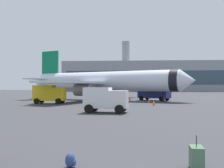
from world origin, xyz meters
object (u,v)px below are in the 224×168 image
(airplane_at_gate, at_px, (102,82))
(safety_cone_mid, at_px, (154,103))
(rolling_suitcase, at_px, (196,157))
(traveller_backpack, at_px, (71,160))
(fuel_truck, at_px, (154,91))
(safety_cone_near, at_px, (130,98))
(service_truck, at_px, (49,93))
(cargo_van, at_px, (105,99))
(safety_cone_outer, at_px, (62,99))
(safety_cone_far, at_px, (149,100))

(airplane_at_gate, bearing_deg, safety_cone_mid, -56.82)
(rolling_suitcase, distance_m, traveller_backpack, 4.10)
(fuel_truck, relative_size, safety_cone_near, 8.41)
(fuel_truck, height_order, traveller_backpack, fuel_truck)
(airplane_at_gate, xyz_separation_m, safety_cone_near, (5.38, 0.48, -3.28))
(service_truck, distance_m, safety_cone_mid, 16.37)
(rolling_suitcase, bearing_deg, airplane_at_gate, 100.13)
(safety_cone_near, bearing_deg, service_truck, -139.94)
(cargo_van, relative_size, safety_cone_near, 6.12)
(safety_cone_outer, relative_size, traveller_backpack, 1.40)
(airplane_at_gate, xyz_separation_m, rolling_suitcase, (7.25, -40.56, -3.27))
(service_truck, bearing_deg, safety_cone_near, 40.06)
(rolling_suitcase, bearing_deg, safety_cone_outer, 110.97)
(fuel_truck, xyz_separation_m, rolling_suitcase, (-2.73, -40.09, -1.38))
(service_truck, bearing_deg, safety_cone_far, 12.67)
(safety_cone_outer, bearing_deg, safety_cone_near, 10.70)
(fuel_truck, relative_size, cargo_van, 1.37)
(fuel_truck, distance_m, safety_cone_far, 6.49)
(service_truck, xyz_separation_m, traveller_backpack, (10.49, -30.40, -1.37))
(airplane_at_gate, distance_m, safety_cone_outer, 8.48)
(cargo_van, relative_size, safety_cone_outer, 6.89)
(service_truck, height_order, fuel_truck, fuel_truck)
(rolling_suitcase, bearing_deg, safety_cone_mid, 86.97)
(safety_cone_near, bearing_deg, fuel_truck, -11.65)
(safety_cone_mid, bearing_deg, safety_cone_far, 91.26)
(service_truck, xyz_separation_m, safety_cone_mid, (16.03, -3.07, -1.21))
(airplane_at_gate, xyz_separation_m, safety_cone_mid, (8.69, -13.29, -3.26))
(service_truck, distance_m, safety_cone_outer, 8.36)
(airplane_at_gate, distance_m, rolling_suitcase, 41.33)
(safety_cone_mid, bearing_deg, traveller_backpack, -101.46)
(airplane_at_gate, height_order, service_truck, airplane_at_gate)
(fuel_truck, bearing_deg, safety_cone_outer, -175.12)
(airplane_at_gate, bearing_deg, cargo_van, -83.31)
(safety_cone_mid, bearing_deg, airplane_at_gate, 123.18)
(safety_cone_near, height_order, safety_cone_far, safety_cone_far)
(airplane_at_gate, height_order, safety_cone_far, airplane_at_gate)
(service_truck, xyz_separation_m, safety_cone_near, (12.72, 10.70, -1.23))
(safety_cone_far, relative_size, rolling_suitcase, 0.76)
(safety_cone_near, height_order, rolling_suitcase, rolling_suitcase)
(traveller_backpack, bearing_deg, fuel_truck, 80.35)
(safety_cone_mid, distance_m, rolling_suitcase, 27.31)
(cargo_van, bearing_deg, airplane_at_gate, 96.69)
(safety_cone_mid, relative_size, safety_cone_far, 0.96)
(safety_cone_near, distance_m, traveller_backpack, 41.15)
(safety_cone_outer, relative_size, rolling_suitcase, 0.61)
(safety_cone_outer, distance_m, traveller_backpack, 40.10)
(cargo_van, bearing_deg, rolling_suitcase, -75.39)
(rolling_suitcase, height_order, traveller_backpack, rolling_suitcase)
(fuel_truck, relative_size, rolling_suitcase, 5.77)
(cargo_van, distance_m, safety_cone_mid, 11.63)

